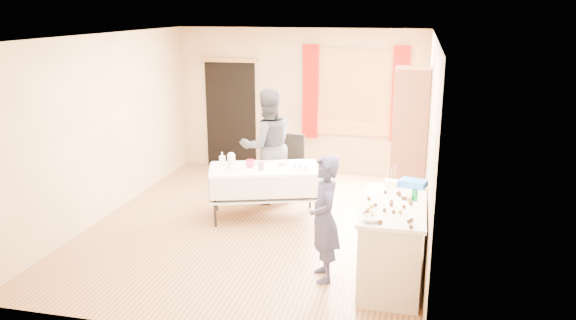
% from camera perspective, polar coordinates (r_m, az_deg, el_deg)
% --- Properties ---
extents(floor, '(4.50, 5.50, 0.02)m').
position_cam_1_polar(floor, '(7.94, -3.02, -6.64)').
color(floor, '#9E7047').
rests_on(floor, ground).
extents(ceiling, '(4.50, 5.50, 0.02)m').
position_cam_1_polar(ceiling, '(7.37, -3.32, 12.60)').
color(ceiling, white).
rests_on(ceiling, floor).
extents(wall_back, '(4.50, 0.02, 2.60)m').
position_cam_1_polar(wall_back, '(10.18, 1.17, 5.97)').
color(wall_back, tan).
rests_on(wall_back, floor).
extents(wall_front, '(4.50, 0.02, 2.60)m').
position_cam_1_polar(wall_front, '(5.06, -11.88, -4.17)').
color(wall_front, tan).
rests_on(wall_front, floor).
extents(wall_left, '(0.02, 5.50, 2.60)m').
position_cam_1_polar(wall_left, '(8.45, -18.08, 3.26)').
color(wall_left, tan).
rests_on(wall_left, floor).
extents(wall_right, '(0.02, 5.50, 2.60)m').
position_cam_1_polar(wall_right, '(7.26, 14.24, 1.66)').
color(wall_right, tan).
rests_on(wall_right, floor).
extents(window_frame, '(1.32, 0.06, 1.52)m').
position_cam_1_polar(window_frame, '(9.95, 6.81, 6.81)').
color(window_frame, olive).
rests_on(window_frame, wall_back).
extents(window_pane, '(1.20, 0.02, 1.40)m').
position_cam_1_polar(window_pane, '(9.94, 6.80, 6.80)').
color(window_pane, white).
rests_on(window_pane, wall_back).
extents(curtain_left, '(0.28, 0.06, 1.65)m').
position_cam_1_polar(curtain_left, '(10.02, 2.31, 6.96)').
color(curtain_left, '#AF0A01').
rests_on(curtain_left, wall_back).
extents(curtain_right, '(0.28, 0.06, 1.65)m').
position_cam_1_polar(curtain_right, '(9.85, 11.32, 6.54)').
color(curtain_right, '#AF0A01').
rests_on(curtain_right, wall_back).
extents(doorway, '(0.95, 0.04, 2.00)m').
position_cam_1_polar(doorway, '(10.54, -5.83, 4.56)').
color(doorway, black).
rests_on(doorway, floor).
extents(door_lintel, '(1.05, 0.06, 0.08)m').
position_cam_1_polar(door_lintel, '(10.37, -6.03, 10.08)').
color(door_lintel, olive).
rests_on(door_lintel, wall_back).
extents(cabinet, '(0.50, 0.60, 2.12)m').
position_cam_1_polar(cabinet, '(8.45, 12.21, 1.99)').
color(cabinet, brown).
rests_on(cabinet, floor).
extents(counter, '(0.68, 1.44, 0.91)m').
position_cam_1_polar(counter, '(6.32, 10.49, -8.29)').
color(counter, beige).
rests_on(counter, floor).
extents(party_table, '(1.74, 1.25, 0.75)m').
position_cam_1_polar(party_table, '(8.07, -2.39, -2.81)').
color(party_table, black).
rests_on(party_table, floor).
extents(chair, '(0.48, 0.48, 0.98)m').
position_cam_1_polar(chair, '(9.04, 0.07, -1.80)').
color(chair, black).
rests_on(chair, floor).
extents(girl, '(0.74, 0.68, 1.43)m').
position_cam_1_polar(girl, '(6.19, 3.72, -5.98)').
color(girl, '#24254A').
rests_on(girl, floor).
extents(woman, '(1.46, 1.44, 1.77)m').
position_cam_1_polar(woman, '(8.61, -2.10, 1.41)').
color(woman, black).
rests_on(woman, floor).
extents(soda_can, '(0.08, 0.08, 0.12)m').
position_cam_1_polar(soda_can, '(6.28, 12.75, -3.51)').
color(soda_can, '#087E34').
rests_on(soda_can, counter).
extents(mixing_bowl, '(0.23, 0.23, 0.05)m').
position_cam_1_polar(mixing_bowl, '(5.63, 8.42, -5.93)').
color(mixing_bowl, white).
rests_on(mixing_bowl, counter).
extents(foam_block, '(0.17, 0.13, 0.08)m').
position_cam_1_polar(foam_block, '(6.71, 10.43, -2.35)').
color(foam_block, white).
rests_on(foam_block, counter).
extents(blue_basket, '(0.34, 0.28, 0.08)m').
position_cam_1_polar(blue_basket, '(6.77, 12.58, -2.31)').
color(blue_basket, '#2A77F1').
rests_on(blue_basket, counter).
extents(pitcher, '(0.15, 0.15, 0.22)m').
position_cam_1_polar(pitcher, '(7.86, -5.78, -0.23)').
color(pitcher, silver).
rests_on(pitcher, party_table).
extents(cup_red, '(0.16, 0.16, 0.11)m').
position_cam_1_polar(cup_red, '(7.99, -3.83, -0.35)').
color(cup_red, '#DD2954').
rests_on(cup_red, party_table).
extents(cup_rainbow, '(0.22, 0.22, 0.11)m').
position_cam_1_polar(cup_rainbow, '(7.83, -2.76, -0.66)').
color(cup_rainbow, red).
rests_on(cup_rainbow, party_table).
extents(small_bowl, '(0.20, 0.20, 0.05)m').
position_cam_1_polar(small_bowl, '(8.12, -0.40, -0.26)').
color(small_bowl, white).
rests_on(small_bowl, party_table).
extents(pastry_tray, '(0.32, 0.26, 0.02)m').
position_cam_1_polar(pastry_tray, '(7.89, 1.23, -0.84)').
color(pastry_tray, white).
rests_on(pastry_tray, party_table).
extents(bottle, '(0.14, 0.14, 0.19)m').
position_cam_1_polar(bottle, '(8.12, -6.70, 0.14)').
color(bottle, white).
rests_on(bottle, party_table).
extents(cake_balls, '(0.51, 1.05, 0.04)m').
position_cam_1_polar(cake_balls, '(5.99, 10.32, -4.73)').
color(cake_balls, '#3F2314').
rests_on(cake_balls, counter).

